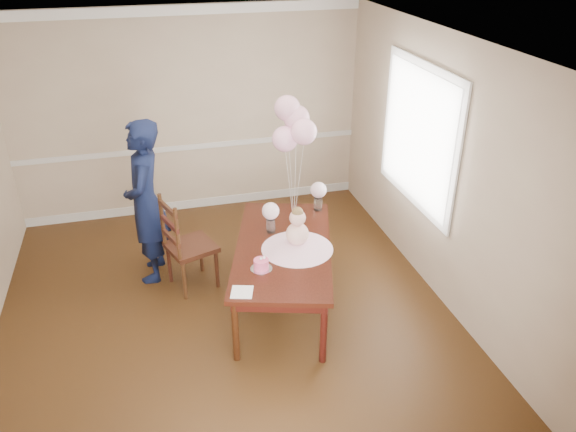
{
  "coord_description": "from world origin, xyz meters",
  "views": [
    {
      "loc": [
        -0.58,
        -4.62,
        3.61
      ],
      "look_at": [
        0.65,
        0.0,
        1.05
      ],
      "focal_mm": 35.0,
      "sensor_mm": 36.0,
      "label": 1
    }
  ],
  "objects_px": {
    "dining_table_top": "(283,248)",
    "birthday_cake": "(261,264)",
    "dining_chair_seat": "(191,247)",
    "woman": "(146,202)"
  },
  "relations": [
    {
      "from": "dining_table_top",
      "to": "woman",
      "type": "relative_size",
      "value": 1.03
    },
    {
      "from": "dining_chair_seat",
      "to": "woman",
      "type": "relative_size",
      "value": 0.26
    },
    {
      "from": "dining_chair_seat",
      "to": "woman",
      "type": "distance_m",
      "value": 0.68
    },
    {
      "from": "dining_table_top",
      "to": "birthday_cake",
      "type": "relative_size",
      "value": 13.33
    },
    {
      "from": "birthday_cake",
      "to": "woman",
      "type": "xyz_separation_m",
      "value": [
        -0.98,
        1.27,
        0.15
      ]
    },
    {
      "from": "dining_table_top",
      "to": "dining_chair_seat",
      "type": "distance_m",
      "value": 1.07
    },
    {
      "from": "birthday_cake",
      "to": "woman",
      "type": "distance_m",
      "value": 1.61
    },
    {
      "from": "dining_table_top",
      "to": "birthday_cake",
      "type": "height_order",
      "value": "birthday_cake"
    },
    {
      "from": "dining_table_top",
      "to": "dining_chair_seat",
      "type": "xyz_separation_m",
      "value": [
        -0.87,
        0.6,
        -0.2
      ]
    },
    {
      "from": "dining_table_top",
      "to": "woman",
      "type": "height_order",
      "value": "woman"
    }
  ]
}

